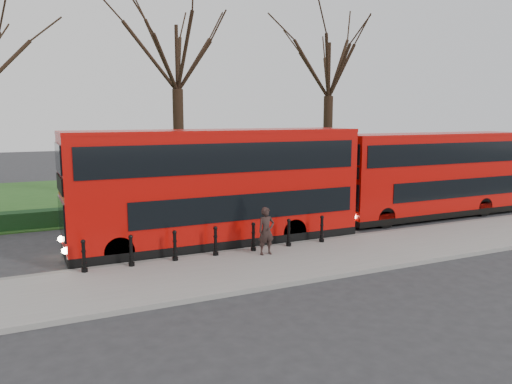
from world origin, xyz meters
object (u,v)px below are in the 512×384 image
bus_lead (217,188)px  bollard_row (216,241)px  pedestrian (266,231)px  bus_rear (432,175)px

bus_lead → bollard_row: bearing=-113.0°
bollard_row → pedestrian: bearing=-21.2°
bus_rear → pedestrian: bus_rear is taller
bus_lead → pedestrian: (0.92, -2.44, -1.27)m
bollard_row → bus_lead: (0.76, 1.79, 1.62)m
bollard_row → pedestrian: pedestrian is taller
bollard_row → bus_lead: 2.53m
bus_lead → pedestrian: size_ratio=6.66×
bollard_row → pedestrian: size_ratio=5.30×
pedestrian → bus_lead: bearing=110.6°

